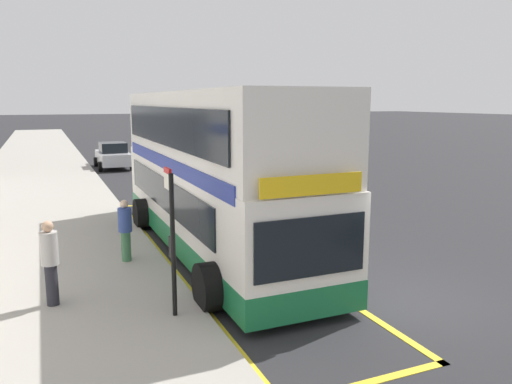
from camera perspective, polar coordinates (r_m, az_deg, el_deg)
name	(u,v)px	position (r m, az deg, el deg)	size (l,w,h in m)	color
ground_plane	(135,155)	(40.61, -13.60, 4.18)	(260.00, 260.00, 0.00)	#28282B
pavement_near	(39,158)	(40.04, -23.53, 3.63)	(6.00, 76.00, 0.14)	#A39E93
double_decker_bus	(211,177)	(13.94, -5.14, 1.68)	(3.25, 11.32, 4.40)	white
bus_bay_markings	(215,251)	(14.14, -4.74, -6.76)	(3.04, 14.59, 0.01)	yellow
bus_stop_sign	(172,231)	(9.45, -9.60, -4.41)	(0.09, 0.51, 2.79)	black
parked_car_silver_across	(113,156)	(32.55, -15.98, 4.02)	(2.09, 4.20, 1.62)	#B2B5BA
parked_car_maroon_ahead	(193,151)	(34.74, -7.23, 4.71)	(2.09, 4.20, 1.62)	maroon
parked_car_grey_far	(255,159)	(29.14, -0.11, 3.73)	(2.09, 4.20, 1.62)	slate
pedestrian_waiting_near_sign	(125,228)	(13.06, -14.69, -4.02)	(0.34, 0.34, 1.58)	#3F724C
pedestrian_further_back	(50,260)	(10.72, -22.43, -7.14)	(0.34, 0.34, 1.72)	#26262D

